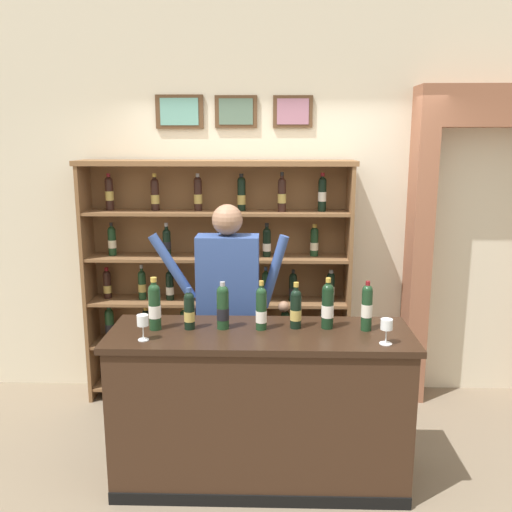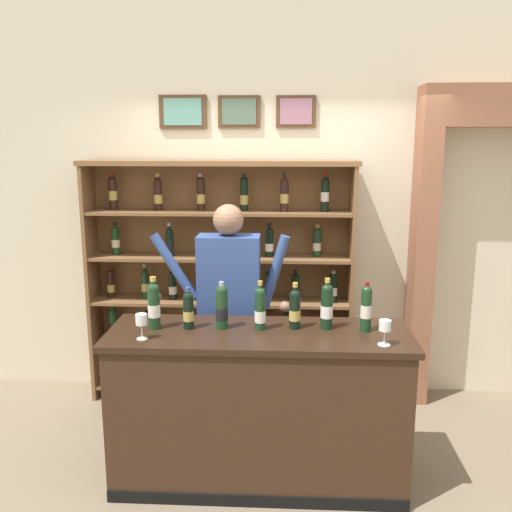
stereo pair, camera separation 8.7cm
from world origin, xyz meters
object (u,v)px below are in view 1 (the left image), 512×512
shopkeeper (228,294)px  wine_glass_right (143,322)px  wine_glass_spare (386,326)px  tasting_counter (260,407)px  tasting_bottle_super_tuscan (367,307)px  tasting_bottle_vin_santo (155,305)px  wine_shelf (218,277)px  tasting_bottle_grappa (189,310)px  tasting_bottle_chianti (261,308)px  tasting_bottle_prosecco (328,305)px  tasting_bottle_bianco (223,307)px  tasting_bottle_riserva (296,308)px

shopkeeper → wine_glass_right: shopkeeper is taller
wine_glass_right → wine_glass_spare: wine_glass_right is taller
tasting_counter → tasting_bottle_super_tuscan: tasting_bottle_super_tuscan is taller
tasting_bottle_vin_santo → wine_glass_spare: 1.41m
wine_shelf → tasting_counter: bearing=-72.6°
tasting_bottle_grappa → wine_glass_spare: bearing=-11.0°
wine_glass_spare → tasting_counter: bearing=165.7°
tasting_bottle_vin_santo → tasting_bottle_chianti: (0.66, 0.02, -0.02)m
tasting_counter → tasting_bottle_prosecco: bearing=11.0°
wine_glass_right → tasting_bottle_prosecco: bearing=12.5°
tasting_bottle_bianco → tasting_bottle_riserva: bearing=3.1°
wine_shelf → shopkeeper: size_ratio=1.28×
tasting_bottle_chianti → wine_glass_spare: tasting_bottle_chianti is taller
tasting_bottle_grappa → tasting_bottle_riserva: tasting_bottle_riserva is taller
tasting_bottle_chianti → tasting_bottle_prosecco: size_ratio=0.96×
tasting_bottle_bianco → tasting_bottle_riserva: (0.46, 0.02, -0.01)m
wine_shelf → tasting_bottle_bianco: wine_shelf is taller
tasting_counter → wine_glass_spare: wine_glass_spare is taller
tasting_bottle_vin_santo → tasting_bottle_prosecco: size_ratio=1.03×
tasting_bottle_grappa → wine_glass_right: (-0.25, -0.21, -0.01)m
wine_shelf → wine_glass_right: 1.41m
shopkeeper → tasting_bottle_riserva: size_ratio=5.84×
shopkeeper → tasting_bottle_bianco: bearing=-88.7°
wine_shelf → tasting_bottle_riserva: 1.28m
tasting_bottle_bianco → wine_glass_right: (-0.45, -0.22, -0.03)m
tasting_bottle_super_tuscan → tasting_bottle_grappa: bearing=-179.7°
tasting_bottle_super_tuscan → wine_shelf: bearing=131.9°
wine_shelf → tasting_bottle_bianco: (0.14, -1.15, 0.10)m
tasting_bottle_prosecco → tasting_bottle_grappa: bearing=-177.4°
tasting_counter → tasting_bottle_chianti: 0.64m
tasting_counter → tasting_bottle_chianti: tasting_bottle_chianti is taller
tasting_bottle_riserva → tasting_bottle_super_tuscan: bearing=-4.1°
wine_shelf → tasting_bottle_vin_santo: 1.22m
wine_shelf → tasting_bottle_vin_santo: bearing=-103.3°
tasting_bottle_grappa → tasting_bottle_prosecco: 0.87m
tasting_bottle_grappa → tasting_bottle_bianco: bearing=3.6°
wine_shelf → tasting_bottle_prosecco: bearing=-54.6°
tasting_counter → tasting_bottle_riserva: (0.22, 0.08, 0.64)m
wine_shelf → tasting_bottle_chianti: 1.23m
tasting_counter → wine_glass_right: size_ratio=12.03×
tasting_bottle_vin_santo → tasting_bottle_super_tuscan: 1.32m
tasting_counter → tasting_bottle_bianco: (-0.23, 0.06, 0.65)m
shopkeeper → tasting_bottle_vin_santo: bearing=-125.6°
wine_shelf → tasting_bottle_vin_santo: wine_shelf is taller
tasting_bottle_grappa → tasting_bottle_chianti: bearing=0.4°
tasting_bottle_vin_santo → wine_glass_right: 0.20m
wine_shelf → wine_glass_spare: 1.79m
tasting_bottle_prosecco → shopkeeper: bearing=142.1°
tasting_bottle_chianti → tasting_bottle_super_tuscan: (0.65, 0.00, 0.02)m
tasting_bottle_riserva → wine_glass_right: tasting_bottle_riserva is taller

